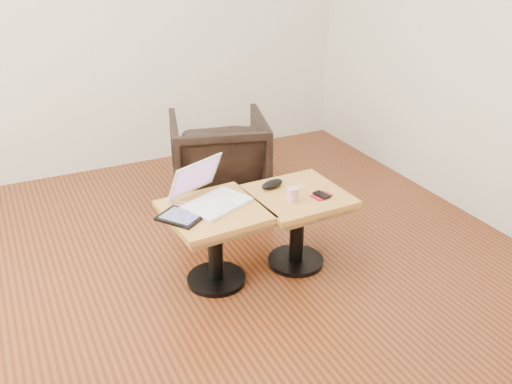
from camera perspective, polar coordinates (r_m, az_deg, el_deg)
name	(u,v)px	position (r m, az deg, el deg)	size (l,w,h in m)	color
room_shell	(179,72)	(2.67, -7.71, 11.76)	(4.52, 4.52, 2.71)	#431D0E
side_table_left	(215,228)	(3.30, -4.16, -3.58)	(0.58, 0.58, 0.49)	black
side_table_right	(298,211)	(3.48, 4.17, -1.94)	(0.56, 0.56, 0.49)	black
laptop	(210,195)	(3.30, -4.64, -0.28)	(0.47, 0.46, 0.24)	white
tablet	(181,217)	(3.16, -7.54, -2.49)	(0.28, 0.29, 0.02)	black
charging_adapter	(171,200)	(3.35, -8.47, -0.79)	(0.04, 0.04, 0.02)	white
glasses_case	(272,184)	(3.47, 1.63, 0.79)	(0.16, 0.07, 0.05)	black
striped_cup	(292,195)	(3.31, 3.64, -0.29)	(0.07, 0.07, 0.09)	#BE4759
earbuds_tangle	(299,188)	(3.48, 4.34, 0.45)	(0.07, 0.05, 0.01)	white
phone_on_sleeve	(322,195)	(3.40, 6.58, -0.32)	(0.13, 0.11, 0.01)	maroon
armchair	(219,157)	(4.38, -3.74, 3.52)	(0.70, 0.72, 0.66)	black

